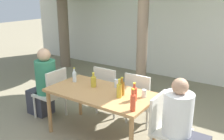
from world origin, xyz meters
TOP-DOWN VIEW (x-y plane):
  - ground_plane at (0.00, 0.00)m, footprint 30.00×30.00m
  - cafe_building_wall at (0.00, 3.31)m, footprint 10.00×0.08m
  - dining_table_front at (0.00, 0.00)m, footprint 1.58×0.84m
  - patio_chair_0 at (-1.02, 0.00)m, footprint 0.44×0.44m
  - patio_chair_1 at (1.02, 0.00)m, footprint 0.44×0.44m
  - patio_chair_2 at (-0.32, 0.65)m, footprint 0.44×0.44m
  - patio_chair_3 at (0.32, 0.65)m, footprint 0.44×0.44m
  - person_seated_0 at (-1.25, -0.00)m, footprint 0.58×0.35m
  - person_seated_1 at (1.25, -0.00)m, footprint 0.58×0.37m
  - soda_bottle_0 at (0.56, -0.01)m, footprint 0.08×0.08m
  - oil_cruet_1 at (0.34, -0.04)m, footprint 0.07×0.07m
  - amber_bottle_2 at (0.33, 0.06)m, footprint 0.08×0.08m
  - soda_bottle_3 at (0.70, -0.29)m, footprint 0.07×0.07m
  - oil_cruet_4 at (-0.20, 0.09)m, footprint 0.08×0.08m
  - water_bottle_5 at (-0.60, 0.10)m, footprint 0.06×0.06m
  - drinking_glass_0 at (0.62, 0.16)m, footprint 0.06×0.06m
  - drinking_glass_1 at (0.10, 0.27)m, footprint 0.06×0.06m

SIDE VIEW (x-z plane):
  - ground_plane at x=0.00m, z-range 0.00..0.00m
  - patio_chair_0 at x=-1.02m, z-range 0.06..0.95m
  - patio_chair_1 at x=1.02m, z-range 0.06..0.95m
  - patio_chair_2 at x=-0.32m, z-range 0.06..0.95m
  - patio_chair_3 at x=0.32m, z-range 0.06..0.95m
  - person_seated_1 at x=1.25m, z-range -0.06..1.10m
  - person_seated_0 at x=-1.25m, z-range -0.06..1.18m
  - dining_table_front at x=0.00m, z-range 0.29..1.02m
  - drinking_glass_0 at x=0.62m, z-range 0.73..0.85m
  - drinking_glass_1 at x=0.10m, z-range 0.73..0.86m
  - oil_cruet_4 at x=-0.20m, z-range 0.71..0.94m
  - water_bottle_5 at x=-0.60m, z-range 0.71..0.94m
  - soda_bottle_0 at x=0.56m, z-range 0.71..0.96m
  - amber_bottle_2 at x=0.33m, z-range 0.71..0.97m
  - oil_cruet_1 at x=0.34m, z-range 0.70..0.97m
  - soda_bottle_3 at x=0.70m, z-range 0.70..0.99m
  - cafe_building_wall at x=0.00m, z-range 0.00..2.80m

